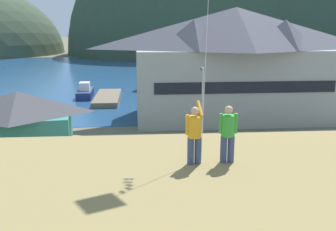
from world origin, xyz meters
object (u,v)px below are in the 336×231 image
object	(u,v)px
harbor_lodge	(235,61)
parked_car_back_row_left	(149,153)
parked_car_front_row_silver	(258,180)
person_companion	(228,132)
storage_shed_waterside	(166,95)
moored_boat_wharfside	(85,92)
wharf_dock	(108,98)
parked_car_front_row_red	(146,183)
parking_light_pole	(202,102)
person_kite_flyer	(194,133)
storage_shed_near_lot	(20,129)
parked_car_back_row_right	(46,201)

from	to	relation	value
harbor_lodge	parked_car_back_row_left	world-z (taller)	harbor_lodge
parked_car_front_row_silver	person_companion	distance (m)	11.93
storage_shed_waterside	moored_boat_wharfside	xyz separation A→B (m)	(-10.56, 11.67, -1.56)
storage_shed_waterside	wharf_dock	distance (m)	11.83
parked_car_back_row_left	parked_car_front_row_red	bearing A→B (deg)	-93.95
parked_car_front_row_red	parking_light_pole	distance (m)	10.63
harbor_lodge	parked_car_front_row_silver	xyz separation A→B (m)	(-3.24, -19.25, -5.16)
parked_car_back_row_left	parking_light_pole	world-z (taller)	parking_light_pole
harbor_lodge	wharf_dock	size ratio (longest dim) A/B	2.09
moored_boat_wharfside	person_companion	bearing A→B (deg)	-76.42
parked_car_front_row_red	person_kite_flyer	distance (m)	11.31
storage_shed_near_lot	parked_car_back_row_left	size ratio (longest dim) A/B	1.86
moored_boat_wharfside	parked_car_front_row_silver	xyz separation A→B (m)	(14.44, -32.81, 0.34)
parked_car_front_row_silver	parking_light_pole	size ratio (longest dim) A/B	0.66
storage_shed_waterside	parked_car_back_row_left	world-z (taller)	storage_shed_waterside
wharf_dock	person_kite_flyer	xyz separation A→B (m)	(5.93, -39.92, 6.47)
storage_shed_waterside	moored_boat_wharfside	distance (m)	15.81
wharf_dock	parking_light_pole	world-z (taller)	parking_light_pole
storage_shed_waterside	person_companion	bearing A→B (deg)	-90.58
parked_car_front_row_silver	parked_car_back_row_left	distance (m)	8.10
parked_car_back_row_left	person_kite_flyer	world-z (taller)	person_kite_flyer
parked_car_front_row_red	storage_shed_near_lot	bearing A→B (deg)	145.28
person_kite_flyer	wharf_dock	bearing A→B (deg)	98.45
storage_shed_near_lot	storage_shed_waterside	size ratio (longest dim) A/B	1.24
storage_shed_near_lot	person_companion	xyz separation A→B (m)	(11.02, -15.59, 3.97)
harbor_lodge	parked_car_back_row_right	bearing A→B (deg)	-125.36
storage_shed_near_lot	parked_car_front_row_silver	xyz separation A→B (m)	(15.21, -6.01, -1.77)
parking_light_pole	storage_shed_waterside	bearing A→B (deg)	99.68
parked_car_back_row_left	parking_light_pole	xyz separation A→B (m)	(4.36, 3.88, 2.82)
storage_shed_near_lot	wharf_dock	size ratio (longest dim) A/B	0.76
person_kite_flyer	parked_car_front_row_red	bearing A→B (deg)	97.93
harbor_lodge	parked_car_front_row_silver	world-z (taller)	harbor_lodge
storage_shed_near_lot	moored_boat_wharfside	size ratio (longest dim) A/B	1.29
storage_shed_near_lot	person_kite_flyer	size ratio (longest dim) A/B	4.32
parked_car_front_row_silver	person_kite_flyer	xyz separation A→B (m)	(-5.20, -9.64, 5.76)
storage_shed_waterside	wharf_dock	bearing A→B (deg)	128.44
person_companion	parked_car_back_row_right	bearing A→B (deg)	134.33
wharf_dock	parked_car_back_row_right	xyz separation A→B (m)	(-0.60, -32.14, 0.71)
parking_light_pole	storage_shed_near_lot	bearing A→B (deg)	-166.98
parked_car_back_row_right	person_companion	bearing A→B (deg)	-45.67
wharf_dock	person_kite_flyer	size ratio (longest dim) A/B	5.68
parking_light_pole	parked_car_front_row_red	bearing A→B (deg)	-117.42
parked_car_front_row_silver	person_companion	size ratio (longest dim) A/B	2.46
storage_shed_near_lot	parked_car_front_row_silver	world-z (taller)	storage_shed_near_lot
wharf_dock	parked_car_front_row_silver	distance (m)	32.27
moored_boat_wharfside	parked_car_back_row_right	world-z (taller)	moored_boat_wharfside
parked_car_front_row_silver	person_companion	bearing A→B (deg)	-113.63
parked_car_front_row_red	parking_light_pole	xyz separation A→B (m)	(4.72, 9.10, 2.82)
parked_car_front_row_red	person_companion	xyz separation A→B (m)	(2.35, -9.59, 5.74)
person_companion	harbor_lodge	bearing A→B (deg)	75.55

